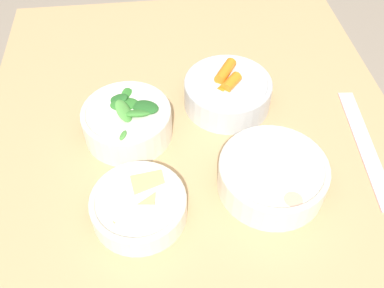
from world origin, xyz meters
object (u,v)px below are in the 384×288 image
(bowl_beans_hotdog, at_px, (272,176))
(bowl_cookies, at_px, (139,205))
(bowl_carrots, at_px, (227,91))
(bowl_greens, at_px, (128,120))
(ruler, at_px, (365,146))

(bowl_beans_hotdog, bearing_deg, bowl_cookies, -82.16)
(bowl_beans_hotdog, xyz_separation_m, bowl_cookies, (0.03, -0.21, -0.00))
(bowl_carrots, height_order, bowl_cookies, bowl_carrots)
(bowl_greens, xyz_separation_m, ruler, (0.08, 0.41, -0.03))
(bowl_beans_hotdog, distance_m, bowl_cookies, 0.21)
(bowl_carrots, relative_size, bowl_greens, 1.04)
(ruler, bearing_deg, bowl_beans_hotdog, -70.85)
(bowl_cookies, bearing_deg, bowl_greens, -175.54)
(bowl_greens, distance_m, bowl_beans_hotdog, 0.27)
(bowl_greens, xyz_separation_m, bowl_cookies, (0.17, 0.01, -0.01))
(bowl_beans_hotdog, bearing_deg, bowl_greens, -122.55)
(bowl_carrots, bearing_deg, bowl_beans_hotdog, 10.78)
(bowl_beans_hotdog, relative_size, ruler, 0.63)
(ruler, bearing_deg, bowl_cookies, -76.72)
(bowl_beans_hotdog, xyz_separation_m, ruler, (-0.06, 0.19, -0.03))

